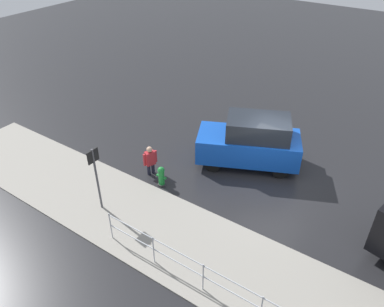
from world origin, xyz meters
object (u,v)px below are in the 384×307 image
Objects in this scene: pedestrian at (150,159)px; sign_post at (96,171)px; fire_hydrant at (161,176)px; moving_hatchback at (251,142)px.

pedestrian is 0.51× the size of sign_post.
sign_post is (0.93, 2.13, 1.18)m from fire_hydrant.
moving_hatchback is at bearing -119.80° from sign_post.
sign_post is at bearing 86.27° from pedestrian.
moving_hatchback is 3.49× the size of pedestrian.
fire_hydrant is at bearing 56.23° from moving_hatchback.
sign_post is (2.96, 5.16, 0.55)m from moving_hatchback.
sign_post reaches higher than pedestrian.
sign_post reaches higher than moving_hatchback.
fire_hydrant is 2.61m from sign_post.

